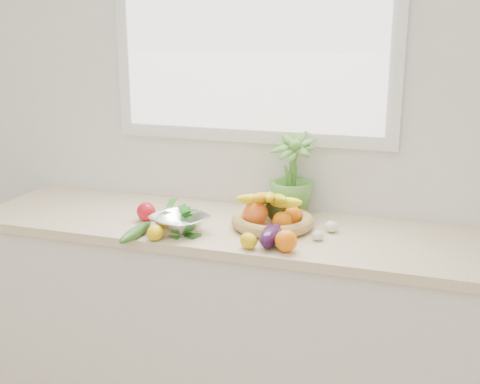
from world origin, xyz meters
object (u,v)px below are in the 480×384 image
(fruit_basket, at_px, (272,216))
(apple, at_px, (146,212))
(potted_herb, at_px, (292,174))
(colander_with_spinach, at_px, (180,218))
(cucumber, at_px, (136,232))
(eggplant, at_px, (271,235))

(fruit_basket, bearing_deg, apple, -170.96)
(potted_herb, xyz_separation_m, fruit_basket, (-0.04, -0.18, -0.14))
(potted_herb, height_order, colander_with_spinach, potted_herb)
(cucumber, xyz_separation_m, fruit_basket, (0.48, 0.29, 0.03))
(colander_with_spinach, bearing_deg, potted_herb, 43.83)
(eggplant, distance_m, potted_herb, 0.41)
(fruit_basket, xyz_separation_m, colander_with_spinach, (-0.34, -0.17, 0.01))
(eggplant, relative_size, colander_with_spinach, 0.67)
(potted_herb, height_order, fruit_basket, potted_herb)
(apple, distance_m, colander_with_spinach, 0.22)
(cucumber, bearing_deg, fruit_basket, 31.40)
(eggplant, bearing_deg, cucumber, -169.87)
(eggplant, xyz_separation_m, colander_with_spinach, (-0.39, 0.02, 0.02))
(colander_with_spinach, bearing_deg, fruit_basket, 27.39)
(colander_with_spinach, bearing_deg, apple, 155.72)
(apple, bearing_deg, potted_herb, 25.19)
(eggplant, relative_size, fruit_basket, 0.47)
(apple, relative_size, fruit_basket, 0.20)
(apple, xyz_separation_m, eggplant, (0.59, -0.11, -0.00))
(cucumber, bearing_deg, potted_herb, 42.79)
(apple, xyz_separation_m, fruit_basket, (0.53, 0.09, 0.01))
(cucumber, bearing_deg, eggplant, 10.13)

